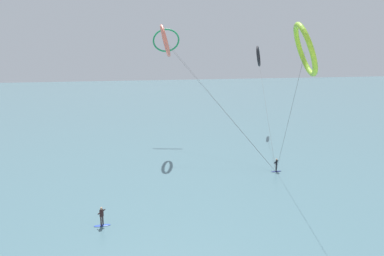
# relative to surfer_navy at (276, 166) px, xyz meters

# --- Properties ---
(sea_water) EXTENTS (400.00, 200.00, 0.08)m
(sea_water) POSITION_rel_surfer_navy_xyz_m (-14.24, 71.95, -0.78)
(sea_water) COLOR #476B75
(sea_water) RESTS_ON ground
(surfer_navy) EXTENTS (1.40, 0.72, 1.70)m
(surfer_navy) POSITION_rel_surfer_navy_xyz_m (0.00, 0.00, 0.00)
(surfer_navy) COLOR navy
(surfer_navy) RESTS_ON ground
(surfer_cobalt) EXTENTS (1.40, 0.72, 1.70)m
(surfer_cobalt) POSITION_rel_surfer_navy_xyz_m (-21.29, -9.52, 0.00)
(surfer_cobalt) COLOR #2647B7
(surfer_cobalt) RESTS_ON ground
(kite_lime) EXTENTS (6.48, 15.15, 17.05)m
(kite_lime) POSITION_rel_surfer_navy_xyz_m (-4.75, -12.66, 14.01)
(kite_lime) COLOR #8CC62D
(kite_lime) RESTS_ON ground
(kite_charcoal) EXTENTS (9.78, 26.71, 16.22)m
(kite_charcoal) POSITION_rel_surfer_navy_xyz_m (8.41, 24.73, 13.41)
(kite_charcoal) COLOR black
(kite_charcoal) RESTS_ON ground
(kite_emerald) EXTENTS (12.03, 26.09, 19.10)m
(kite_emerald) POSITION_rel_surfer_navy_xyz_m (-9.39, 24.11, 16.16)
(kite_emerald) COLOR #199351
(kite_emerald) RESTS_ON ground
(kite_coral) EXTENTS (12.33, 17.35, 18.91)m
(kite_coral) POSITION_rel_surfer_navy_xyz_m (-11.22, 14.82, 15.68)
(kite_coral) COLOR #EA7260
(kite_coral) RESTS_ON ground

